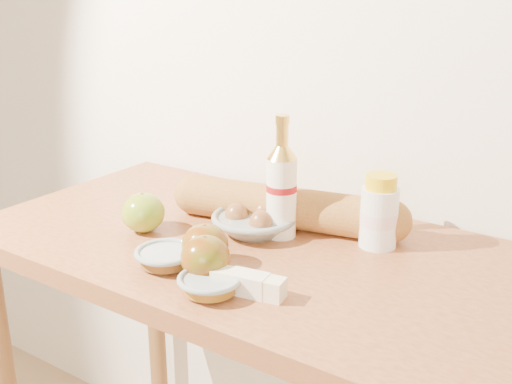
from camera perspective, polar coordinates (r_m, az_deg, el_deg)
back_wall at (r=1.44m, az=8.38°, el=14.55°), size 3.50×0.02×2.60m
table at (r=1.31m, az=0.75°, el=-9.76°), size 1.20×0.60×0.90m
bourbon_bottle at (r=1.27m, az=2.28°, el=0.32°), size 0.08×0.08×0.25m
cream_bottle at (r=1.25m, az=10.89°, el=-1.89°), size 0.08×0.08×0.15m
egg_bowl at (r=1.31m, az=-0.08°, el=-2.58°), size 0.19×0.19×0.06m
baguette at (r=1.33m, az=2.73°, el=-1.36°), size 0.52×0.20×0.09m
apple_yellowgreen at (r=1.33m, az=-10.00°, el=-1.81°), size 0.11×0.11×0.08m
apple_redgreen_front at (r=1.17m, az=-4.54°, el=-4.71°), size 0.09×0.09×0.08m
apple_redgreen_right at (r=1.11m, az=-4.53°, el=-5.85°), size 0.11×0.11×0.08m
sugar_bowl at (r=1.18m, az=-8.03°, el=-5.75°), size 0.14×0.14×0.03m
syrup_bowl at (r=1.08m, az=-4.13°, el=-8.17°), size 0.13×0.13×0.03m
butter_stick at (r=1.07m, az=-0.70°, el=-8.16°), size 0.13×0.06×0.04m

